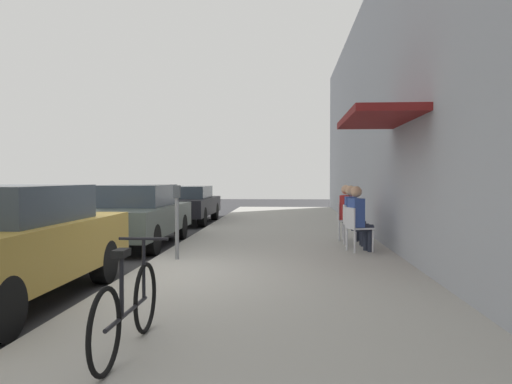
% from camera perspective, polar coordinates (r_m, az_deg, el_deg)
% --- Properties ---
extents(ground_plane, '(60.00, 60.00, 0.00)m').
position_cam_1_polar(ground_plane, '(7.93, -14.52, -9.90)').
color(ground_plane, '#2D2D30').
extents(sidewalk_slab, '(4.50, 32.00, 0.12)m').
position_cam_1_polar(sidewalk_slab, '(9.50, 2.52, -7.56)').
color(sidewalk_slab, '#9E9B93').
rests_on(sidewalk_slab, ground_plane).
extents(building_facade, '(1.40, 32.00, 6.49)m').
position_cam_1_polar(building_facade, '(9.78, 17.01, 11.35)').
color(building_facade, '#999EA8').
rests_on(building_facade, ground_plane).
extents(parked_car_0, '(1.80, 4.40, 1.48)m').
position_cam_1_polar(parked_car_0, '(7.03, -26.68, -5.18)').
color(parked_car_0, '#A58433').
rests_on(parked_car_0, ground_plane).
extents(parked_car_1, '(1.80, 4.40, 1.41)m').
position_cam_1_polar(parked_car_1, '(12.00, -13.49, -2.47)').
color(parked_car_1, '#47514C').
rests_on(parked_car_1, ground_plane).
extents(parked_car_2, '(1.80, 4.40, 1.28)m').
position_cam_1_polar(parked_car_2, '(17.77, -7.83, -1.29)').
color(parked_car_2, black).
rests_on(parked_car_2, ground_plane).
extents(parking_meter, '(0.12, 0.10, 1.32)m').
position_cam_1_polar(parking_meter, '(9.15, -8.89, -2.72)').
color(parking_meter, slate).
rests_on(parking_meter, sidewalk_slab).
extents(bicycle_0, '(0.46, 1.71, 0.90)m').
position_cam_1_polar(bicycle_0, '(4.47, -14.21, -12.61)').
color(bicycle_0, black).
rests_on(bicycle_0, sidewalk_slab).
extents(cafe_chair_0, '(0.54, 0.54, 0.87)m').
position_cam_1_polar(cafe_chair_0, '(10.19, 11.18, -3.78)').
color(cafe_chair_0, silver).
rests_on(cafe_chair_0, sidewalk_slab).
extents(seated_patron_0, '(0.50, 0.45, 1.29)m').
position_cam_1_polar(seated_patron_0, '(10.19, 11.49, -2.69)').
color(seated_patron_0, '#232838').
rests_on(seated_patron_0, sidewalk_slab).
extents(cafe_chair_1, '(0.44, 0.44, 0.87)m').
position_cam_1_polar(cafe_chair_1, '(11.05, 10.57, -3.36)').
color(cafe_chair_1, silver).
rests_on(cafe_chair_1, sidewalk_slab).
extents(seated_patron_1, '(0.43, 0.36, 1.29)m').
position_cam_1_polar(seated_patron_1, '(11.04, 10.88, -2.36)').
color(seated_patron_1, '#232838').
rests_on(seated_patron_1, sidewalk_slab).
extents(cafe_chair_2, '(0.56, 0.56, 0.87)m').
position_cam_1_polar(cafe_chair_2, '(11.95, 10.06, -2.98)').
color(cafe_chair_2, silver).
rests_on(cafe_chair_2, sidewalk_slab).
extents(seated_patron_2, '(0.51, 0.46, 1.29)m').
position_cam_1_polar(seated_patron_2, '(11.93, 10.35, -2.07)').
color(seated_patron_2, '#232838').
rests_on(seated_patron_2, sidewalk_slab).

